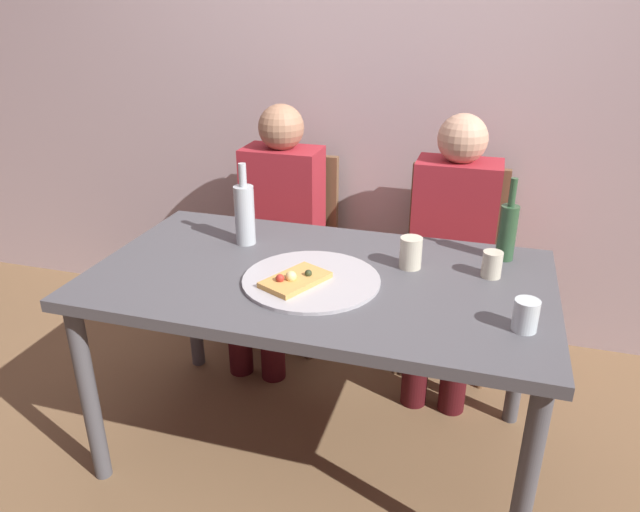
% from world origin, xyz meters
% --- Properties ---
extents(ground_plane, '(8.00, 8.00, 0.00)m').
position_xyz_m(ground_plane, '(0.00, 0.00, 0.00)').
color(ground_plane, brown).
extents(back_wall, '(6.00, 0.10, 2.60)m').
position_xyz_m(back_wall, '(0.00, 1.09, 1.30)').
color(back_wall, '#B29EA3').
rests_on(back_wall, ground_plane).
extents(dining_table, '(1.55, 0.87, 0.75)m').
position_xyz_m(dining_table, '(0.00, 0.00, 0.67)').
color(dining_table, '#4C4C51').
rests_on(dining_table, ground_plane).
extents(pizza_tray, '(0.46, 0.46, 0.01)m').
position_xyz_m(pizza_tray, '(-0.01, -0.07, 0.75)').
color(pizza_tray, '#ADADB2').
rests_on(pizza_tray, dining_table).
extents(pizza_slice_last, '(0.21, 0.25, 0.05)m').
position_xyz_m(pizza_slice_last, '(-0.05, -0.11, 0.77)').
color(pizza_slice_last, tan).
rests_on(pizza_slice_last, pizza_tray).
extents(wine_bottle, '(0.06, 0.06, 0.30)m').
position_xyz_m(wine_bottle, '(0.60, 0.31, 0.86)').
color(wine_bottle, '#2D5133').
rests_on(wine_bottle, dining_table).
extents(beer_bottle, '(0.07, 0.07, 0.31)m').
position_xyz_m(beer_bottle, '(-0.34, 0.18, 0.87)').
color(beer_bottle, '#B2BCC1').
rests_on(beer_bottle, dining_table).
extents(tumbler_near, '(0.08, 0.08, 0.11)m').
position_xyz_m(tumbler_near, '(0.29, 0.14, 0.80)').
color(tumbler_near, beige).
rests_on(tumbler_near, dining_table).
extents(tumbler_far, '(0.07, 0.07, 0.09)m').
position_xyz_m(tumbler_far, '(0.66, -0.18, 0.79)').
color(tumbler_far, silver).
rests_on(tumbler_far, dining_table).
extents(wine_glass, '(0.07, 0.07, 0.09)m').
position_xyz_m(wine_glass, '(0.56, 0.14, 0.79)').
color(wine_glass, beige).
rests_on(wine_glass, dining_table).
extents(chair_left, '(0.44, 0.44, 0.90)m').
position_xyz_m(chair_left, '(-0.41, 0.83, 0.51)').
color(chair_left, brown).
rests_on(chair_left, ground_plane).
extents(chair_right, '(0.44, 0.44, 0.90)m').
position_xyz_m(chair_right, '(0.39, 0.83, 0.51)').
color(chair_right, brown).
rests_on(chair_right, ground_plane).
extents(guest_in_sweater, '(0.36, 0.56, 1.17)m').
position_xyz_m(guest_in_sweater, '(-0.41, 0.68, 0.64)').
color(guest_in_sweater, maroon).
rests_on(guest_in_sweater, ground_plane).
extents(guest_in_beanie, '(0.36, 0.56, 1.17)m').
position_xyz_m(guest_in_beanie, '(0.39, 0.68, 0.64)').
color(guest_in_beanie, maroon).
rests_on(guest_in_beanie, ground_plane).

